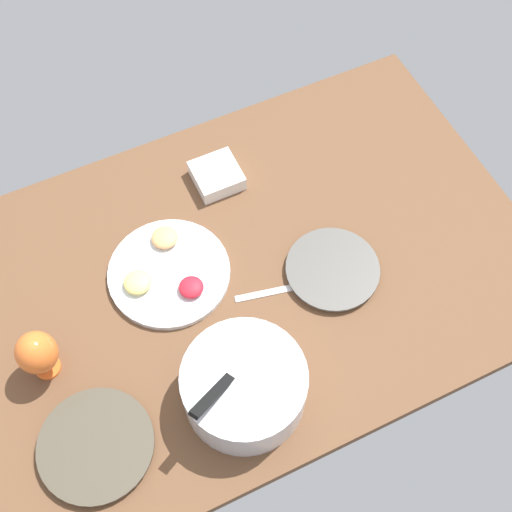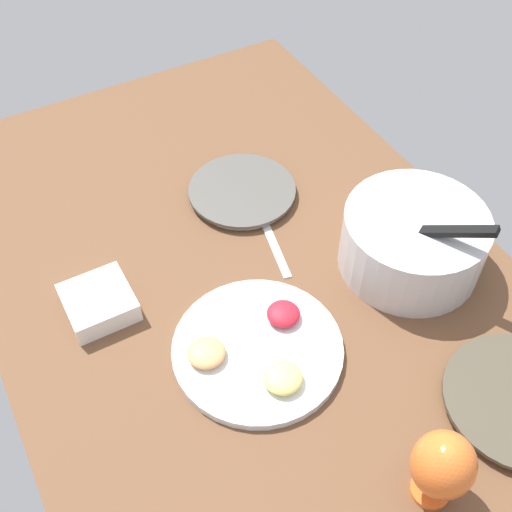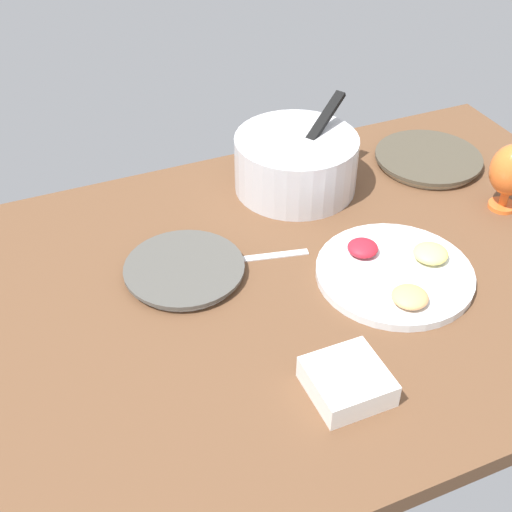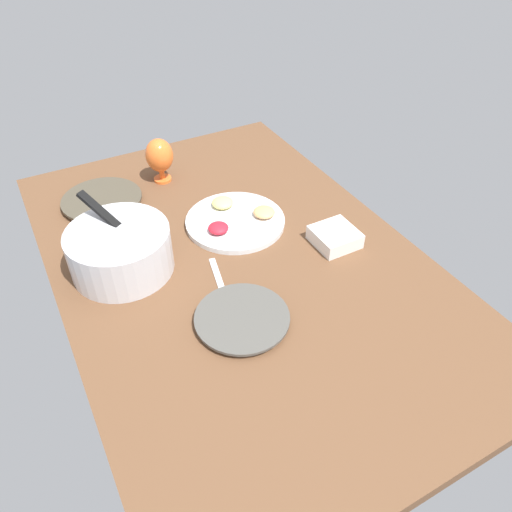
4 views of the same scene
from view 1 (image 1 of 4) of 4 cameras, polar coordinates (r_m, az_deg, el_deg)
The scene contains 8 objects.
ground_plane at distance 183.92cm, azimuth -1.45°, elevation -1.74°, with size 160.00×104.00×4.00cm, color brown.
dinner_plate_left at distance 182.48cm, azimuth 6.43°, elevation -1.15°, with size 25.19×25.19×2.15cm.
dinner_plate_right at distance 168.52cm, azimuth -13.26°, elevation -15.23°, with size 27.43×27.43×2.43cm.
mixing_bowl at distance 162.01cm, azimuth -1.00°, elevation -10.82°, with size 29.81×29.58×20.60cm.
fruit_platter at distance 182.32cm, azimuth -7.40°, elevation -1.34°, with size 32.66×32.66×4.66cm.
hurricane_glass_orange at distance 169.95cm, azimuth -17.88°, elevation -7.77°, with size 9.95×9.95×16.57cm.
square_bowl_white at distance 196.38cm, azimuth -3.32°, elevation 6.80°, with size 13.01×13.01×4.77cm.
fork_by_left_plate at distance 179.19cm, azimuth 1.06°, elevation -3.06°, with size 18.00×1.80×0.60cm, color silver.
Camera 1 is at (32.29, 79.04, 160.90)cm, focal length 47.69 mm.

